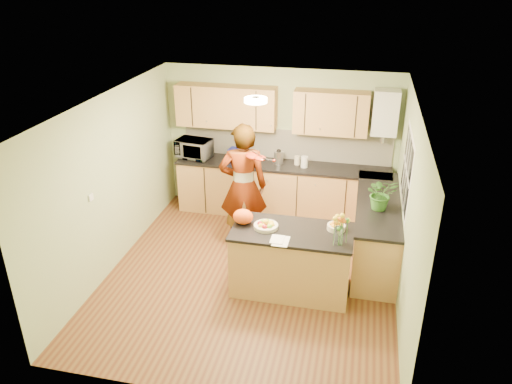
# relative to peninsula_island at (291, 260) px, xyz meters

# --- Properties ---
(floor) EXTENTS (4.50, 4.50, 0.00)m
(floor) POSITION_rel_peninsula_island_xyz_m (-0.60, 0.21, -0.45)
(floor) COLOR #572B19
(floor) RESTS_ON ground
(ceiling) EXTENTS (4.00, 4.50, 0.02)m
(ceiling) POSITION_rel_peninsula_island_xyz_m (-0.60, 0.21, 2.05)
(ceiling) COLOR white
(ceiling) RESTS_ON wall_back
(wall_back) EXTENTS (4.00, 0.02, 2.50)m
(wall_back) POSITION_rel_peninsula_island_xyz_m (-0.60, 2.46, 0.80)
(wall_back) COLOR #99B07D
(wall_back) RESTS_ON floor
(wall_front) EXTENTS (4.00, 0.02, 2.50)m
(wall_front) POSITION_rel_peninsula_island_xyz_m (-0.60, -2.04, 0.80)
(wall_front) COLOR #99B07D
(wall_front) RESTS_ON floor
(wall_left) EXTENTS (0.02, 4.50, 2.50)m
(wall_left) POSITION_rel_peninsula_island_xyz_m (-2.60, 0.21, 0.80)
(wall_left) COLOR #99B07D
(wall_left) RESTS_ON floor
(wall_right) EXTENTS (0.02, 4.50, 2.50)m
(wall_right) POSITION_rel_peninsula_island_xyz_m (1.40, 0.21, 0.80)
(wall_right) COLOR #99B07D
(wall_right) RESTS_ON floor
(back_counter) EXTENTS (3.64, 0.62, 0.94)m
(back_counter) POSITION_rel_peninsula_island_xyz_m (-0.50, 2.16, 0.02)
(back_counter) COLOR #A77743
(back_counter) RESTS_ON floor
(right_counter) EXTENTS (0.62, 2.24, 0.94)m
(right_counter) POSITION_rel_peninsula_island_xyz_m (1.10, 1.06, 0.02)
(right_counter) COLOR #A77743
(right_counter) RESTS_ON floor
(splashback) EXTENTS (3.60, 0.02, 0.52)m
(splashback) POSITION_rel_peninsula_island_xyz_m (-0.50, 2.44, 0.75)
(splashback) COLOR white
(splashback) RESTS_ON back_counter
(upper_cabinets) EXTENTS (3.20, 0.34, 0.70)m
(upper_cabinets) POSITION_rel_peninsula_island_xyz_m (-0.77, 2.29, 1.40)
(upper_cabinets) COLOR #A77743
(upper_cabinets) RESTS_ON wall_back
(boiler) EXTENTS (0.40, 0.30, 0.86)m
(boiler) POSITION_rel_peninsula_island_xyz_m (1.10, 2.30, 1.44)
(boiler) COLOR white
(boiler) RESTS_ON wall_back
(window_right) EXTENTS (0.01, 1.30, 1.05)m
(window_right) POSITION_rel_peninsula_island_xyz_m (1.39, 0.81, 1.10)
(window_right) COLOR white
(window_right) RESTS_ON wall_right
(light_switch) EXTENTS (0.02, 0.09, 0.09)m
(light_switch) POSITION_rel_peninsula_island_xyz_m (-2.58, -0.39, 0.85)
(light_switch) COLOR white
(light_switch) RESTS_ON wall_left
(ceiling_lamp) EXTENTS (0.30, 0.30, 0.07)m
(ceiling_lamp) POSITION_rel_peninsula_island_xyz_m (-0.60, 0.51, 2.01)
(ceiling_lamp) COLOR #FFEABF
(ceiling_lamp) RESTS_ON ceiling
(peninsula_island) EXTENTS (1.58, 0.81, 0.90)m
(peninsula_island) POSITION_rel_peninsula_island_xyz_m (0.00, 0.00, 0.00)
(peninsula_island) COLOR #A77743
(peninsula_island) RESTS_ON floor
(fruit_dish) EXTENTS (0.32, 0.32, 0.11)m
(fruit_dish) POSITION_rel_peninsula_island_xyz_m (-0.35, -0.00, 0.50)
(fruit_dish) COLOR beige
(fruit_dish) RESTS_ON peninsula_island
(orange_bowl) EXTENTS (0.24, 0.24, 0.14)m
(orange_bowl) POSITION_rel_peninsula_island_xyz_m (0.55, 0.15, 0.51)
(orange_bowl) COLOR beige
(orange_bowl) RESTS_ON peninsula_island
(flower_vase) EXTENTS (0.26, 0.26, 0.47)m
(flower_vase) POSITION_rel_peninsula_island_xyz_m (0.60, -0.18, 0.77)
(flower_vase) COLOR silver
(flower_vase) RESTS_ON peninsula_island
(orange_bag) EXTENTS (0.33, 0.31, 0.20)m
(orange_bag) POSITION_rel_peninsula_island_xyz_m (-0.67, 0.05, 0.55)
(orange_bag) COLOR #E24B12
(orange_bag) RESTS_ON peninsula_island
(papers) EXTENTS (0.20, 0.27, 0.01)m
(papers) POSITION_rel_peninsula_island_xyz_m (-0.10, -0.30, 0.46)
(papers) COLOR white
(papers) RESTS_ON peninsula_island
(violinist) EXTENTS (0.81, 0.63, 1.98)m
(violinist) POSITION_rel_peninsula_island_xyz_m (-0.91, 1.02, 0.53)
(violinist) COLOR #DEB087
(violinist) RESTS_ON floor
(violin) EXTENTS (0.62, 0.54, 0.16)m
(violin) POSITION_rel_peninsula_island_xyz_m (-0.71, 0.80, 1.13)
(violin) COLOR #511305
(violin) RESTS_ON violinist
(microwave) EXTENTS (0.64, 0.48, 0.32)m
(microwave) POSITION_rel_peninsula_island_xyz_m (-2.07, 2.15, 0.65)
(microwave) COLOR white
(microwave) RESTS_ON back_counter
(blue_box) EXTENTS (0.30, 0.24, 0.22)m
(blue_box) POSITION_rel_peninsula_island_xyz_m (-1.29, 2.15, 0.60)
(blue_box) COLOR #212898
(blue_box) RESTS_ON back_counter
(kettle) EXTENTS (0.16, 0.16, 0.30)m
(kettle) POSITION_rel_peninsula_island_xyz_m (-0.57, 2.18, 0.61)
(kettle) COLOR #BBBBC0
(kettle) RESTS_ON back_counter
(jar_cream) EXTENTS (0.10, 0.10, 0.15)m
(jar_cream) POSITION_rel_peninsula_island_xyz_m (-0.26, 2.20, 0.56)
(jar_cream) COLOR beige
(jar_cream) RESTS_ON back_counter
(jar_white) EXTENTS (0.14, 0.14, 0.19)m
(jar_white) POSITION_rel_peninsula_island_xyz_m (-0.12, 2.12, 0.58)
(jar_white) COLOR white
(jar_white) RESTS_ON back_counter
(potted_plant) EXTENTS (0.50, 0.46, 0.47)m
(potted_plant) POSITION_rel_peninsula_island_xyz_m (1.10, 0.81, 0.72)
(potted_plant) COLOR #367025
(potted_plant) RESTS_ON right_counter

